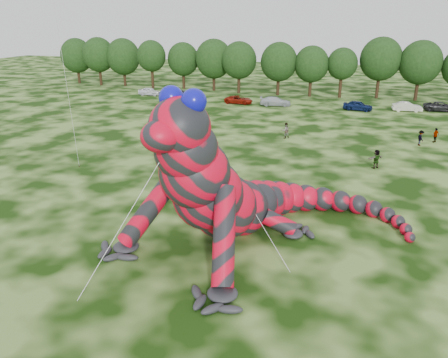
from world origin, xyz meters
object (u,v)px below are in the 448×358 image
at_px(tree_5, 214,65).
at_px(tree_9, 342,73).
at_px(tree_1, 99,61).
at_px(tree_8, 311,71).
at_px(car_0, 150,91).
at_px(tree_10, 380,68).
at_px(spectator_3, 436,135).
at_px(car_4, 358,106).
at_px(car_6, 441,107).
at_px(tree_0, 77,61).
at_px(spectator_1, 286,130).
at_px(car_1, 182,95).
at_px(spectator_5, 376,159).
at_px(tree_3, 152,65).
at_px(tree_2, 124,62).
at_px(spectator_2, 421,138).
at_px(tree_11, 419,71).
at_px(car_3, 275,101).
at_px(tree_7, 279,69).
at_px(car_5, 407,107).
at_px(inflatable_gecko, 239,159).
at_px(spectator_4, 183,107).
at_px(tree_4, 183,66).
at_px(tree_6, 239,68).
at_px(car_2, 239,100).
at_px(spectator_0, 207,129).

xyz_separation_m(tree_5, tree_9, (24.19, -1.09, -0.56)).
height_order(tree_1, tree_8, tree_1).
height_order(tree_8, car_0, tree_8).
xyz_separation_m(tree_10, spectator_3, (5.97, -29.14, -4.41)).
relative_size(car_4, car_6, 0.88).
height_order(tree_0, spectator_1, tree_0).
distance_m(car_1, spectator_3, 42.75).
bearing_deg(spectator_5, tree_5, -95.95).
bearing_deg(spectator_3, tree_3, -71.39).
distance_m(tree_1, tree_2, 5.38).
bearing_deg(spectator_2, tree_11, -20.30).
bearing_deg(tree_8, tree_0, 177.44).
xyz_separation_m(tree_0, spectator_3, (67.92, -29.79, -3.91)).
bearing_deg(car_1, car_3, -94.92).
relative_size(car_4, spectator_3, 2.62).
bearing_deg(car_0, tree_10, -78.53).
bearing_deg(car_1, tree_7, -58.95).
bearing_deg(car_5, tree_1, 74.36).
relative_size(inflatable_gecko, car_5, 4.66).
bearing_deg(spectator_4, car_6, 125.34).
distance_m(car_0, spectator_3, 50.03).
bearing_deg(car_3, spectator_3, -137.34).
relative_size(tree_5, car_4, 2.22).
relative_size(tree_4, tree_6, 0.95).
distance_m(tree_10, car_2, 25.73).
xyz_separation_m(tree_2, car_5, (54.68, -11.19, -4.10)).
relative_size(inflatable_gecko, car_1, 4.67).
relative_size(tree_1, tree_8, 1.10).
relative_size(tree_1, spectator_4, 5.48).
relative_size(tree_2, car_1, 2.22).
relative_size(tree_3, spectator_1, 5.05).
bearing_deg(car_0, spectator_0, -142.65).
bearing_deg(spectator_2, tree_1, 46.76).
bearing_deg(tree_9, tree_4, 177.45).
xyz_separation_m(tree_3, car_6, (52.35, -7.74, -4.02)).
bearing_deg(tree_0, car_4, -12.57).
height_order(tree_10, tree_11, tree_10).
height_order(tree_2, car_5, tree_2).
bearing_deg(tree_0, tree_6, -3.94).
bearing_deg(car_6, tree_11, 14.60).
bearing_deg(spectator_5, tree_2, -81.73).
relative_size(tree_10, car_5, 2.41).
bearing_deg(spectator_4, spectator_1, 75.63).
xyz_separation_m(car_2, spectator_3, (27.99, -16.64, 0.19)).
bearing_deg(tree_6, tree_10, 4.34).
xyz_separation_m(tree_9, tree_11, (12.72, 0.85, 0.70)).
height_order(tree_0, tree_4, tree_0).
xyz_separation_m(tree_2, spectator_5, (49.77, -40.96, -3.92)).
bearing_deg(car_0, tree_11, -80.74).
relative_size(inflatable_gecko, spectator_3, 12.07).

